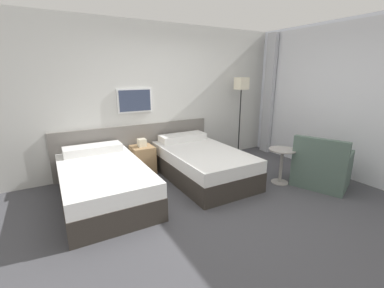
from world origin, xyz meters
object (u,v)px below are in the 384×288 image
(bed_near_window, at_px, (202,163))
(armchair, at_px, (321,169))
(bed_near_door, at_px, (104,182))
(side_table, at_px, (282,160))
(nightstand, at_px, (143,159))
(floor_lamp, at_px, (241,91))

(bed_near_window, bearing_deg, armchair, -38.87)
(bed_near_door, relative_size, side_table, 3.27)
(bed_near_window, height_order, side_table, bed_near_window)
(bed_near_window, distance_m, nightstand, 1.10)
(bed_near_window, height_order, nightstand, nightstand)
(floor_lamp, bearing_deg, nightstand, 177.83)
(floor_lamp, height_order, side_table, floor_lamp)
(bed_near_door, distance_m, side_table, 2.85)
(bed_near_window, xyz_separation_m, armchair, (1.54, -1.24, 0.01))
(armchair, bearing_deg, nightstand, 28.70)
(nightstand, height_order, side_table, nightstand)
(nightstand, xyz_separation_m, floor_lamp, (2.18, -0.08, 1.17))
(bed_near_door, distance_m, nightstand, 1.10)
(side_table, height_order, armchair, armchair)
(bed_near_door, distance_m, floor_lamp, 3.29)
(nightstand, xyz_separation_m, side_table, (1.88, -1.55, 0.14))
(bed_near_door, height_order, side_table, bed_near_door)
(floor_lamp, xyz_separation_m, side_table, (-0.30, -1.47, -1.02))
(nightstand, height_order, armchair, armchair)
(nightstand, bearing_deg, bed_near_window, -40.27)
(bed_near_door, bearing_deg, armchair, -21.14)
(nightstand, relative_size, side_table, 1.11)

